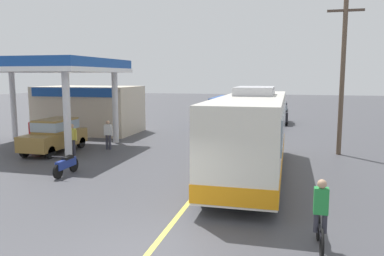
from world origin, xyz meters
The scene contains 12 objects.
ground centered at (0.00, 20.00, 0.00)m, with size 120.00×120.00×0.00m, color #424247.
lane_divider_stripe centered at (0.00, 15.00, 0.00)m, with size 0.16×50.00×0.01m, color #D8CC4C.
coach_bus_main centered at (1.65, 7.64, 1.72)m, with size 2.60×11.04×3.69m.
gas_station_roadside centered at (-11.08, 15.26, 2.63)m, with size 9.10×11.95×5.10m.
car_at_pump centered at (-9.29, 10.11, 1.01)m, with size 1.70×4.20×1.82m.
minibus_opposing_lane centered at (-1.84, 23.37, 1.47)m, with size 2.04×6.13×2.44m.
cyclist_on_shoulder centered at (3.93, 1.08, 0.78)m, with size 0.34×1.82×1.72m.
motorcycle_parked_forecourt centered at (-5.92, 5.81, 0.44)m, with size 0.55×1.80×0.92m.
pedestrian_near_pump centered at (-7.90, 9.58, 0.93)m, with size 0.55×0.22×1.66m.
pedestrian_by_shop centered at (-6.80, 11.54, 0.93)m, with size 0.55×0.22×1.66m.
car_trailing_behind_bus centered at (2.23, 26.59, 1.01)m, with size 1.70×4.20×1.82m.
utility_pole_roadside centered at (5.76, 13.21, 4.21)m, with size 1.80×0.24×8.05m.
Camera 1 is at (3.10, -8.28, 4.15)m, focal length 36.07 mm.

